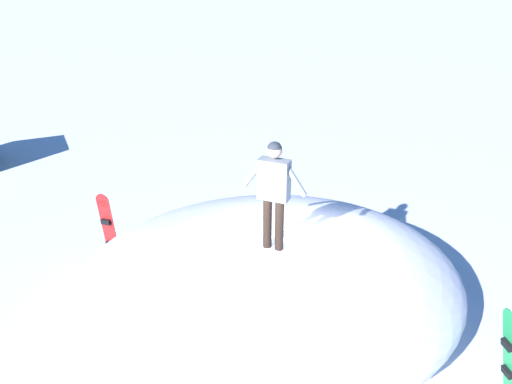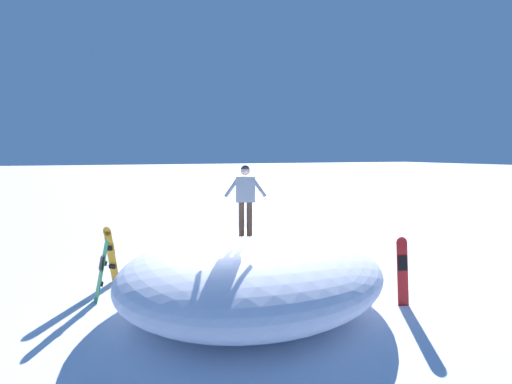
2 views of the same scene
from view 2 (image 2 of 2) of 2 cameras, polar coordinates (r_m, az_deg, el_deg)
name	(u,v)px [view 2 (image 2 of 2)]	position (r m, az deg, el deg)	size (l,w,h in m)	color
ground	(231,305)	(9.07, -4.07, -17.86)	(240.00, 240.00, 0.00)	white
snow_mound	(253,270)	(8.98, -0.47, -12.48)	(6.04, 6.73, 1.64)	white
snowboarder_standing	(245,193)	(8.78, -1.74, -0.20)	(0.38, 1.04, 1.78)	black
snowboard_primary_upright	(111,254)	(10.92, -22.47, -9.28)	(0.41, 0.40, 1.69)	orange
snowboard_secondary_upright	(102,269)	(9.83, -23.71, -11.42)	(0.38, 0.43, 1.57)	#1E8C47
snowboard_tertiary_upright	(402,270)	(9.53, 22.64, -11.59)	(0.28, 0.32, 1.67)	red
backpack_near	(341,270)	(11.13, 13.69, -12.27)	(0.65, 0.26, 0.40)	#383D23
backpack_far	(227,251)	(13.02, -4.70, -9.49)	(0.61, 0.41, 0.35)	#1E2333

